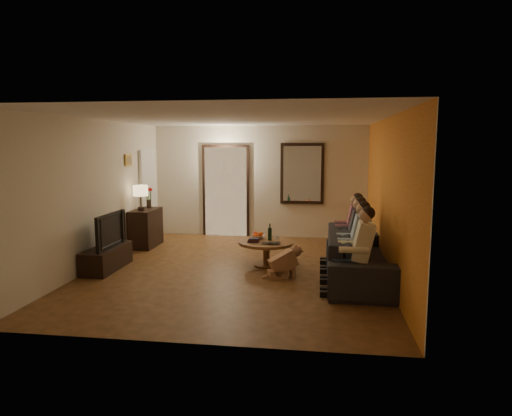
# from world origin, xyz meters

# --- Properties ---
(floor) EXTENTS (5.00, 6.00, 0.01)m
(floor) POSITION_xyz_m (0.00, 0.00, 0.00)
(floor) COLOR #4A3113
(floor) RESTS_ON ground
(ceiling) EXTENTS (5.00, 6.00, 0.01)m
(ceiling) POSITION_xyz_m (0.00, 0.00, 2.60)
(ceiling) COLOR white
(ceiling) RESTS_ON back_wall
(back_wall) EXTENTS (5.00, 0.02, 2.60)m
(back_wall) POSITION_xyz_m (0.00, 3.00, 1.30)
(back_wall) COLOR beige
(back_wall) RESTS_ON floor
(front_wall) EXTENTS (5.00, 0.02, 2.60)m
(front_wall) POSITION_xyz_m (0.00, -3.00, 1.30)
(front_wall) COLOR beige
(front_wall) RESTS_ON floor
(left_wall) EXTENTS (0.02, 6.00, 2.60)m
(left_wall) POSITION_xyz_m (-2.50, 0.00, 1.30)
(left_wall) COLOR beige
(left_wall) RESTS_ON floor
(right_wall) EXTENTS (0.02, 6.00, 2.60)m
(right_wall) POSITION_xyz_m (2.50, 0.00, 1.30)
(right_wall) COLOR beige
(right_wall) RESTS_ON floor
(orange_accent) EXTENTS (0.01, 6.00, 2.60)m
(orange_accent) POSITION_xyz_m (2.49, 0.00, 1.30)
(orange_accent) COLOR #C95622
(orange_accent) RESTS_ON right_wall
(kitchen_doorway) EXTENTS (1.00, 0.06, 2.10)m
(kitchen_doorway) POSITION_xyz_m (-0.80, 2.98, 1.05)
(kitchen_doorway) COLOR #FFE0A5
(kitchen_doorway) RESTS_ON floor
(door_trim) EXTENTS (1.12, 0.04, 2.22)m
(door_trim) POSITION_xyz_m (-0.80, 2.97, 1.05)
(door_trim) COLOR black
(door_trim) RESTS_ON floor
(fridge_glimpse) EXTENTS (0.45, 0.03, 1.70)m
(fridge_glimpse) POSITION_xyz_m (-0.55, 2.98, 0.90)
(fridge_glimpse) COLOR silver
(fridge_glimpse) RESTS_ON floor
(mirror_frame) EXTENTS (1.00, 0.05, 1.40)m
(mirror_frame) POSITION_xyz_m (1.00, 2.96, 1.50)
(mirror_frame) COLOR black
(mirror_frame) RESTS_ON back_wall
(mirror_glass) EXTENTS (0.86, 0.02, 1.26)m
(mirror_glass) POSITION_xyz_m (1.00, 2.93, 1.50)
(mirror_glass) COLOR white
(mirror_glass) RESTS_ON back_wall
(white_door) EXTENTS (0.06, 0.85, 2.04)m
(white_door) POSITION_xyz_m (-2.46, 2.30, 1.02)
(white_door) COLOR white
(white_door) RESTS_ON floor
(framed_art) EXTENTS (0.03, 0.28, 0.24)m
(framed_art) POSITION_xyz_m (-2.47, 1.30, 1.85)
(framed_art) COLOR #B28C33
(framed_art) RESTS_ON left_wall
(art_canvas) EXTENTS (0.01, 0.22, 0.18)m
(art_canvas) POSITION_xyz_m (-2.46, 1.30, 1.85)
(art_canvas) COLOR brown
(art_canvas) RESTS_ON left_wall
(dresser) EXTENTS (0.45, 0.90, 0.80)m
(dresser) POSITION_xyz_m (-2.25, 1.56, 0.40)
(dresser) COLOR black
(dresser) RESTS_ON floor
(table_lamp) EXTENTS (0.30, 0.30, 0.54)m
(table_lamp) POSITION_xyz_m (-2.25, 1.34, 1.07)
(table_lamp) COLOR beige
(table_lamp) RESTS_ON dresser
(flower_vase) EXTENTS (0.14, 0.14, 0.44)m
(flower_vase) POSITION_xyz_m (-2.25, 1.78, 1.02)
(flower_vase) COLOR red
(flower_vase) RESTS_ON dresser
(tv_stand) EXTENTS (0.45, 1.17, 0.39)m
(tv_stand) POSITION_xyz_m (-2.25, -0.27, 0.20)
(tv_stand) COLOR black
(tv_stand) RESTS_ON floor
(tv) EXTENTS (1.04, 0.14, 0.60)m
(tv) POSITION_xyz_m (-2.25, -0.27, 0.69)
(tv) COLOR black
(tv) RESTS_ON tv_stand
(sofa) EXTENTS (2.62, 1.07, 0.76)m
(sofa) POSITION_xyz_m (2.07, -0.23, 0.38)
(sofa) COLOR black
(sofa) RESTS_ON floor
(person_a) EXTENTS (0.60, 0.40, 1.20)m
(person_a) POSITION_xyz_m (1.97, -1.13, 0.60)
(person_a) COLOR tan
(person_a) RESTS_ON sofa
(person_b) EXTENTS (0.60, 0.40, 1.20)m
(person_b) POSITION_xyz_m (1.97, -0.53, 0.60)
(person_b) COLOR tan
(person_b) RESTS_ON sofa
(person_c) EXTENTS (0.60, 0.40, 1.20)m
(person_c) POSITION_xyz_m (1.97, 0.07, 0.60)
(person_c) COLOR tan
(person_c) RESTS_ON sofa
(person_d) EXTENTS (0.60, 0.40, 1.20)m
(person_d) POSITION_xyz_m (1.97, 0.67, 0.60)
(person_d) COLOR tan
(person_d) RESTS_ON sofa
(dog) EXTENTS (0.61, 0.45, 0.56)m
(dog) POSITION_xyz_m (0.84, -0.37, 0.28)
(dog) COLOR #9D6548
(dog) RESTS_ON floor
(coffee_table) EXTENTS (1.26, 1.26, 0.45)m
(coffee_table) POSITION_xyz_m (0.48, 0.34, 0.23)
(coffee_table) COLOR brown
(coffee_table) RESTS_ON floor
(bowl) EXTENTS (0.26, 0.26, 0.06)m
(bowl) POSITION_xyz_m (0.30, 0.56, 0.48)
(bowl) COLOR white
(bowl) RESTS_ON coffee_table
(oranges) EXTENTS (0.20, 0.20, 0.08)m
(oranges) POSITION_xyz_m (0.30, 0.56, 0.55)
(oranges) COLOR #FF5215
(oranges) RESTS_ON bowl
(wine_bottle) EXTENTS (0.07, 0.07, 0.31)m
(wine_bottle) POSITION_xyz_m (0.53, 0.44, 0.60)
(wine_bottle) COLOR black
(wine_bottle) RESTS_ON coffee_table
(wine_glass) EXTENTS (0.06, 0.06, 0.10)m
(wine_glass) POSITION_xyz_m (0.66, 0.39, 0.50)
(wine_glass) COLOR silver
(wine_glass) RESTS_ON coffee_table
(book_stack) EXTENTS (0.20, 0.15, 0.07)m
(book_stack) POSITION_xyz_m (0.26, 0.24, 0.48)
(book_stack) COLOR black
(book_stack) RESTS_ON coffee_table
(laptop) EXTENTS (0.34, 0.23, 0.03)m
(laptop) POSITION_xyz_m (0.58, 0.06, 0.46)
(laptop) COLOR black
(laptop) RESTS_ON coffee_table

